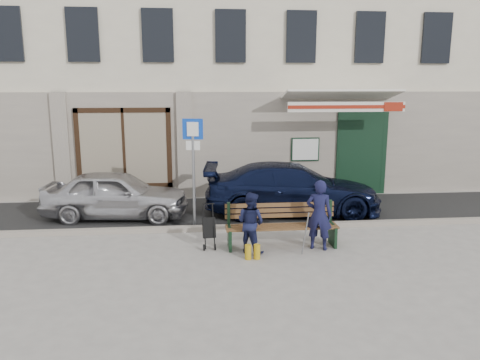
{
  "coord_description": "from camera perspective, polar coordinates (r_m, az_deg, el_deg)",
  "views": [
    {
      "loc": [
        -1.09,
        -9.21,
        3.45
      ],
      "look_at": [
        -0.05,
        1.6,
        1.2
      ],
      "focal_mm": 35.0,
      "sensor_mm": 36.0,
      "label": 1
    }
  ],
  "objects": [
    {
      "name": "car_silver",
      "position": [
        12.53,
        -14.86,
        -1.71
      ],
      "size": [
        3.82,
        1.85,
        1.26
      ],
      "primitive_type": "imported",
      "rotation": [
        0.0,
        0.0,
        1.47
      ],
      "color": "silver",
      "rests_on": "ground"
    },
    {
      "name": "man",
      "position": [
        9.96,
        9.62,
        -4.21
      ],
      "size": [
        0.64,
        0.54,
        1.5
      ],
      "primitive_type": "imported",
      "rotation": [
        0.0,
        0.0,
        2.74
      ],
      "color": "#141639",
      "rests_on": "ground"
    },
    {
      "name": "asphalt_lane",
      "position": [
        12.83,
        -0.45,
        -3.87
      ],
      "size": [
        60.0,
        3.2,
        0.01
      ],
      "primitive_type": "cube",
      "color": "#282828",
      "rests_on": "ground"
    },
    {
      "name": "stroller",
      "position": [
        10.02,
        -3.8,
        -5.95
      ],
      "size": [
        0.3,
        0.4,
        0.94
      ],
      "rotation": [
        0.0,
        0.0,
        0.11
      ],
      "color": "black",
      "rests_on": "ground"
    },
    {
      "name": "car_navy",
      "position": [
        12.62,
        6.39,
        -1.06
      ],
      "size": [
        4.84,
        2.33,
        1.36
      ],
      "primitive_type": "imported",
      "rotation": [
        0.0,
        0.0,
        1.48
      ],
      "color": "black",
      "rests_on": "ground"
    },
    {
      "name": "parking_sign",
      "position": [
        11.22,
        -5.72,
        3.0
      ],
      "size": [
        0.49,
        0.12,
        2.64
      ],
      "rotation": [
        0.0,
        0.0,
        -0.19
      ],
      "color": "gray",
      "rests_on": "ground"
    },
    {
      "name": "ground",
      "position": [
        9.9,
        1.17,
        -8.7
      ],
      "size": [
        80.0,
        80.0,
        0.0
      ],
      "primitive_type": "plane",
      "color": "#9E9991",
      "rests_on": "ground"
    },
    {
      "name": "bench",
      "position": [
        10.07,
        4.85,
        -5.63
      ],
      "size": [
        2.4,
        1.17,
        0.98
      ],
      "color": "brown",
      "rests_on": "ground"
    },
    {
      "name": "building",
      "position": [
        17.77,
        -2.05,
        16.61
      ],
      "size": [
        20.0,
        8.27,
        10.0
      ],
      "color": "beige",
      "rests_on": "ground"
    },
    {
      "name": "woman",
      "position": [
        9.68,
        1.31,
        -5.19
      ],
      "size": [
        0.78,
        0.77,
        1.28
      ],
      "primitive_type": "imported",
      "rotation": [
        0.0,
        0.0,
        2.42
      ],
      "color": "#15193B",
      "rests_on": "ground"
    },
    {
      "name": "curb",
      "position": [
        11.29,
        0.28,
        -5.77
      ],
      "size": [
        60.0,
        0.18,
        0.12
      ],
      "primitive_type": "cube",
      "color": "#9E9384",
      "rests_on": "ground"
    }
  ]
}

